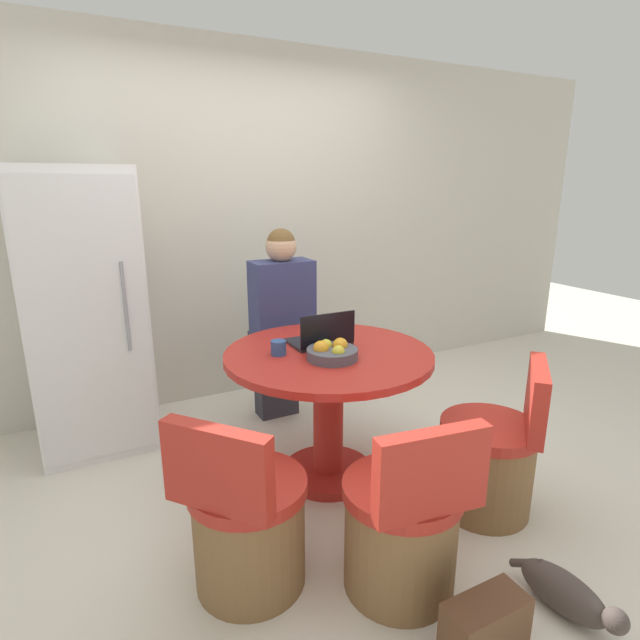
# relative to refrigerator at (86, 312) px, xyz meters

# --- Properties ---
(ground_plane) EXTENTS (12.00, 12.00, 0.00)m
(ground_plane) POSITION_rel_refrigerator_xyz_m (1.15, -1.16, -0.86)
(ground_plane) COLOR beige
(wall_back) EXTENTS (7.00, 0.06, 2.60)m
(wall_back) POSITION_rel_refrigerator_xyz_m (1.15, 0.38, 0.44)
(wall_back) COLOR beige
(wall_back) RESTS_ON ground_plane
(refrigerator) EXTENTS (0.66, 0.68, 1.72)m
(refrigerator) POSITION_rel_refrigerator_xyz_m (0.00, 0.00, 0.00)
(refrigerator) COLOR white
(refrigerator) RESTS_ON ground_plane
(dining_table) EXTENTS (1.12, 1.12, 0.75)m
(dining_table) POSITION_rel_refrigerator_xyz_m (1.12, -1.06, -0.32)
(dining_table) COLOR #B2261E
(dining_table) RESTS_ON ground_plane
(chair_near_camera) EXTENTS (0.49, 0.50, 0.80)m
(chair_near_camera) POSITION_rel_refrigerator_xyz_m (1.00, -1.91, -0.58)
(chair_near_camera) COLOR brown
(chair_near_camera) RESTS_ON ground_plane
(chair_near_right_corner) EXTENTS (0.56, 0.56, 0.80)m
(chair_near_right_corner) POSITION_rel_refrigerator_xyz_m (1.71, -1.69, -0.58)
(chair_near_right_corner) COLOR brown
(chair_near_right_corner) RESTS_ON ground_plane
(chair_near_left_corner) EXTENTS (0.56, 0.55, 0.80)m
(chair_near_left_corner) POSITION_rel_refrigerator_xyz_m (0.45, -1.60, -0.58)
(chair_near_left_corner) COLOR brown
(chair_near_left_corner) RESTS_ON ground_plane
(person_seated) EXTENTS (0.40, 0.37, 1.34)m
(person_seated) POSITION_rel_refrigerator_xyz_m (1.17, -0.27, -0.12)
(person_seated) COLOR #2D2D38
(person_seated) RESTS_ON ground_plane
(laptop) EXTENTS (0.33, 0.24, 0.20)m
(laptop) POSITION_rel_refrigerator_xyz_m (1.14, -0.94, -0.07)
(laptop) COLOR #232328
(laptop) RESTS_ON dining_table
(fruit_bowl) EXTENTS (0.26, 0.26, 0.10)m
(fruit_bowl) POSITION_rel_refrigerator_xyz_m (1.08, -1.17, -0.07)
(fruit_bowl) COLOR #4C4C56
(fruit_bowl) RESTS_ON dining_table
(coffee_cup) EXTENTS (0.08, 0.08, 0.08)m
(coffee_cup) POSITION_rel_refrigerator_xyz_m (0.86, -0.98, -0.07)
(coffee_cup) COLOR #2D4C84
(coffee_cup) RESTS_ON dining_table
(cat) EXTENTS (0.18, 0.48, 0.17)m
(cat) POSITION_rel_refrigerator_xyz_m (1.49, -2.31, -0.77)
(cat) COLOR #473D38
(cat) RESTS_ON ground_plane
(handbag) EXTENTS (0.30, 0.14, 0.26)m
(handbag) POSITION_rel_refrigerator_xyz_m (1.05, -2.32, -0.73)
(handbag) COLOR brown
(handbag) RESTS_ON ground_plane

